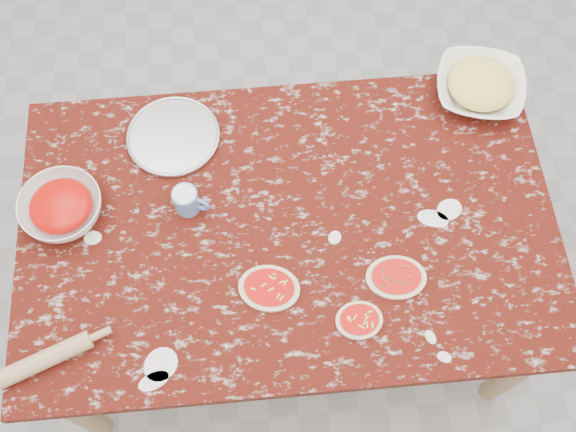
# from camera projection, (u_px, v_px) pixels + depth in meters

# --- Properties ---
(ground) EXTENTS (4.00, 4.00, 0.00)m
(ground) POSITION_uv_depth(u_px,v_px,m) (288.00, 301.00, 2.65)
(ground) COLOR gray
(worktable) EXTENTS (1.60, 1.00, 0.75)m
(worktable) POSITION_uv_depth(u_px,v_px,m) (288.00, 234.00, 2.05)
(worktable) COLOR #390C07
(worktable) RESTS_ON ground
(pizza_tray) EXTENTS (0.32, 0.32, 0.01)m
(pizza_tray) POSITION_uv_depth(u_px,v_px,m) (173.00, 137.00, 2.10)
(pizza_tray) COLOR #B2B2B7
(pizza_tray) RESTS_ON worktable
(sauce_bowl) EXTENTS (0.27, 0.27, 0.08)m
(sauce_bowl) POSITION_uv_depth(u_px,v_px,m) (62.00, 208.00, 1.95)
(sauce_bowl) COLOR white
(sauce_bowl) RESTS_ON worktable
(cheese_bowl) EXTENTS (0.34, 0.34, 0.07)m
(cheese_bowl) POSITION_uv_depth(u_px,v_px,m) (479.00, 87.00, 2.14)
(cheese_bowl) COLOR white
(cheese_bowl) RESTS_ON worktable
(flour_mug) EXTENTS (0.11, 0.08, 0.09)m
(flour_mug) POSITION_uv_depth(u_px,v_px,m) (187.00, 200.00, 1.96)
(flour_mug) COLOR #5A7EC8
(flour_mug) RESTS_ON worktable
(pizza_left) EXTENTS (0.20, 0.17, 0.02)m
(pizza_left) POSITION_uv_depth(u_px,v_px,m) (269.00, 288.00, 1.88)
(pizza_left) COLOR beige
(pizza_left) RESTS_ON worktable
(pizza_mid) EXTENTS (0.14, 0.11, 0.02)m
(pizza_mid) POSITION_uv_depth(u_px,v_px,m) (359.00, 320.00, 1.84)
(pizza_mid) COLOR beige
(pizza_mid) RESTS_ON worktable
(pizza_right) EXTENTS (0.18, 0.14, 0.02)m
(pizza_right) POSITION_uv_depth(u_px,v_px,m) (396.00, 277.00, 1.89)
(pizza_right) COLOR beige
(pizza_right) RESTS_ON worktable
(rolling_pin) EXTENTS (0.26, 0.14, 0.05)m
(rolling_pin) POSITION_uv_depth(u_px,v_px,m) (45.00, 359.00, 1.78)
(rolling_pin) COLOR tan
(rolling_pin) RESTS_ON worktable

